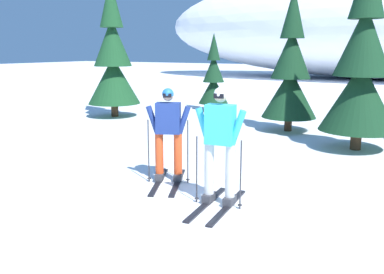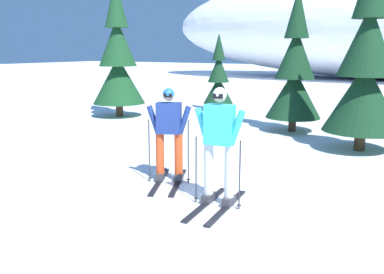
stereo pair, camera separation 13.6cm
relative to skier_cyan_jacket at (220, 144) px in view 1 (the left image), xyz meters
The scene contains 7 objects.
ground_plane 1.07m from the skier_cyan_jacket, 107.92° to the right, with size 120.00×120.00×0.00m, color white.
skier_cyan_jacket is the anchor object (origin of this frame).
skier_navy_jacket 1.44m from the skier_cyan_jacket, 155.90° to the left, with size 1.05×1.61×1.70m.
pine_tree_far_left 9.34m from the skier_cyan_jacket, 140.10° to the left, with size 1.84×1.84×4.76m.
pine_tree_left 10.15m from the skier_cyan_jacket, 117.66° to the left, with size 1.16×1.16×2.99m.
pine_tree_center_left 6.53m from the skier_cyan_jacket, 98.05° to the left, with size 1.58×1.58×4.09m.
pine_tree_center 5.17m from the skier_cyan_jacket, 76.05° to the left, with size 1.80×1.80×4.67m.
Camera 1 is at (2.86, -5.14, 2.37)m, focal length 39.21 mm.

